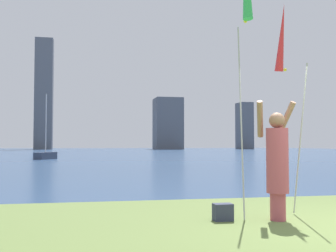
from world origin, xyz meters
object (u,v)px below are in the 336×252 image
(person, at_px, (277,161))
(sailboat_1, at_px, (46,155))
(bag, at_px, (223,212))
(kite_flag_right, at_px, (282,42))

(person, bearing_deg, sailboat_1, 118.32)
(person, distance_m, bag, 1.20)
(person, relative_size, sailboat_1, 0.36)
(bag, height_order, sailboat_1, sailboat_1)
(kite_flag_right, relative_size, sailboat_1, 0.71)
(kite_flag_right, xyz_separation_m, bag, (-1.40, -0.67, -2.97))
(kite_flag_right, height_order, sailboat_1, sailboat_1)
(sailboat_1, bearing_deg, bag, -78.89)
(person, xyz_separation_m, sailboat_1, (-6.41, 28.35, -0.60))
(person, relative_size, kite_flag_right, 0.51)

